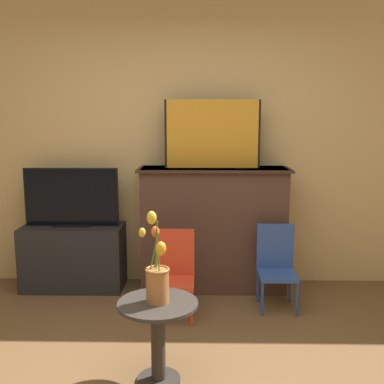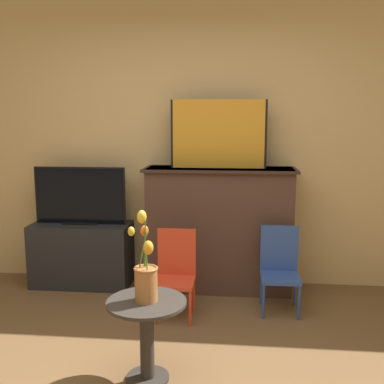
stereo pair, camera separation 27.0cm
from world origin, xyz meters
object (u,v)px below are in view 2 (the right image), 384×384
at_px(painting, 218,134).
at_px(tv_monitor, 80,196).
at_px(vase_tulips, 146,275).
at_px(chair_blue, 280,266).
at_px(chair_red, 176,270).

distance_m(painting, tv_monitor, 1.42).
relative_size(tv_monitor, vase_tulips, 1.63).
distance_m(tv_monitor, chair_blue, 1.93).
bearing_deg(vase_tulips, tv_monitor, 121.47).
distance_m(painting, chair_blue, 1.26).
relative_size(tv_monitor, chair_blue, 1.24).
height_order(painting, chair_red, painting).
relative_size(chair_blue, vase_tulips, 1.31).
xyz_separation_m(chair_red, chair_blue, (0.84, 0.19, 0.00)).
bearing_deg(painting, chair_red, -117.03).
xyz_separation_m(tv_monitor, chair_red, (0.98, -0.58, -0.48)).
bearing_deg(chair_blue, vase_tulips, -128.36).
xyz_separation_m(painting, chair_red, (-0.31, -0.61, -1.07)).
bearing_deg(tv_monitor, chair_blue, -12.12).
bearing_deg(tv_monitor, vase_tulips, -58.53).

